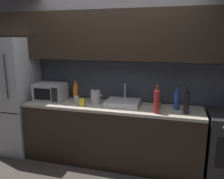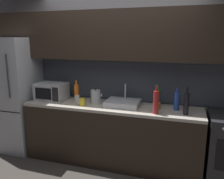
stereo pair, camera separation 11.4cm
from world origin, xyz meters
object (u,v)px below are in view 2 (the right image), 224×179
refrigerator (16,95)px  microwave (52,91)px  wine_bottle_red (156,102)px  mug_yellow (82,102)px  wine_bottle_green (157,98)px  wine_bottle_blue (177,101)px  mug_amber (157,106)px  wine_bottle_orange (77,92)px  kettle (96,97)px  mug_clear (77,99)px  wine_bottle_dark (186,103)px

refrigerator → microwave: 0.69m
wine_bottle_red → mug_yellow: wine_bottle_red is taller
wine_bottle_red → wine_bottle_green: bearing=93.1°
wine_bottle_blue → mug_amber: wine_bottle_blue is taller
wine_bottle_orange → mug_yellow: size_ratio=3.00×
wine_bottle_green → mug_yellow: 1.09m
refrigerator → wine_bottle_red: (2.34, -0.19, 0.12)m
refrigerator → mug_yellow: 1.28m
kettle → mug_clear: bearing=-171.6°
wine_bottle_green → microwave: bearing=-175.0°
wine_bottle_orange → wine_bottle_red: bearing=-13.4°
mug_yellow → mug_clear: (-0.14, 0.12, 0.00)m
microwave → mug_amber: (1.66, 0.00, -0.09)m
wine_bottle_green → kettle: bearing=-171.7°
kettle → wine_bottle_dark: size_ratio=0.65×
wine_bottle_red → wine_bottle_dark: bearing=12.0°
wine_bottle_blue → mug_amber: 0.27m
kettle → wine_bottle_green: size_ratio=0.74×
wine_bottle_green → mug_yellow: wine_bottle_green is taller
wine_bottle_red → kettle: bearing=166.5°
wine_bottle_green → wine_bottle_blue: 0.29m
refrigerator → mug_amber: refrigerator is taller
wine_bottle_dark → mug_amber: bearing=160.6°
kettle → wine_bottle_red: wine_bottle_red is taller
wine_bottle_dark → mug_clear: (-1.58, 0.10, -0.09)m
microwave → wine_bottle_blue: wine_bottle_blue is taller
wine_bottle_dark → mug_yellow: (-1.44, -0.02, -0.10)m
kettle → mug_amber: kettle is taller
wine_bottle_dark → mug_yellow: 1.45m
kettle → wine_bottle_blue: bearing=1.1°
kettle → mug_amber: bearing=-0.5°
wine_bottle_red → wine_bottle_green: wine_bottle_red is taller
wine_bottle_orange → wine_bottle_blue: (1.53, -0.06, -0.00)m
refrigerator → mug_yellow: refrigerator is taller
mug_clear → wine_bottle_blue: bearing=2.6°
kettle → wine_bottle_dark: wine_bottle_dark is taller
microwave → wine_bottle_red: bearing=-7.1°
wine_bottle_red → mug_clear: wine_bottle_red is taller
refrigerator → wine_bottle_red: 2.35m
microwave → mug_amber: 1.66m
refrigerator → wine_bottle_orange: (1.07, 0.11, 0.09)m
wine_bottle_orange → microwave: bearing=-166.2°
wine_bottle_orange → mug_amber: size_ratio=3.56×
refrigerator → microwave: bearing=1.6°
microwave → wine_bottle_blue: 1.92m
kettle → wine_bottle_blue: wine_bottle_blue is taller
microwave → wine_bottle_dark: bearing=-3.6°
microwave → wine_bottle_dark: size_ratio=1.30×
mug_clear → mug_amber: bearing=1.6°
mug_yellow → mug_amber: size_ratio=1.19×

